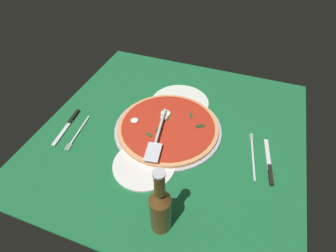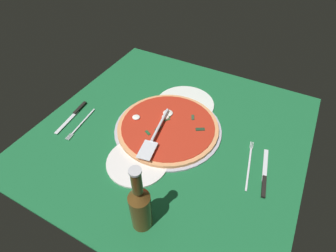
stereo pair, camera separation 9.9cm
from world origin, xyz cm
name	(u,v)px [view 1 (the left image)]	position (x,y,z in cm)	size (l,w,h in cm)	color
ground_plane	(172,133)	(0.00, 0.00, -0.40)	(94.65, 94.65, 0.80)	#1A6134
checker_pattern	(172,132)	(0.00, 0.00, 0.05)	(94.65, 94.65, 0.10)	silver
pizza_pan	(168,129)	(0.65, 1.73, 0.59)	(40.13, 40.13, 0.97)	#B0AEBD
dinner_plate_left	(144,165)	(-17.99, 3.37, 0.60)	(20.82, 20.82, 1.00)	silver
dinner_plate_right	(180,103)	(16.87, 2.36, 0.60)	(23.99, 23.99, 1.00)	white
pizza	(168,127)	(0.53, 1.80, 1.81)	(37.76, 37.76, 2.76)	tan
pizza_server	(158,135)	(-6.98, 2.78, 4.19)	(25.44, 7.08, 1.00)	silver
place_setting_near	(261,161)	(-2.84, -32.94, 0.46)	(21.54, 14.44, 1.40)	silver
place_setting_far	(73,128)	(-11.31, 35.53, 0.45)	(20.29, 14.69, 1.40)	white
beer_bottle	(160,208)	(-35.15, -9.28, 9.47)	(5.75, 5.75, 24.58)	#573917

